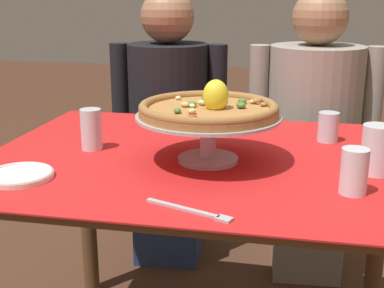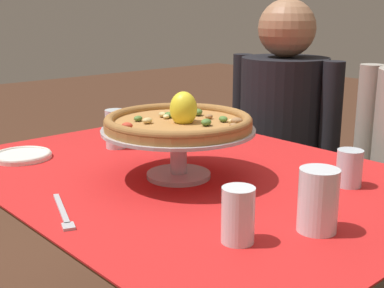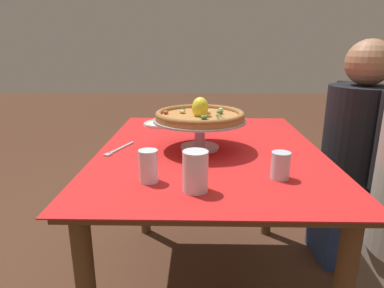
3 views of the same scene
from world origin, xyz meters
name	(u,v)px [view 3 (image 3 of 3)]	position (x,y,z in m)	size (l,w,h in m)	color
dining_table	(209,171)	(0.00, 0.00, 0.63)	(1.24, 0.93, 0.73)	brown
pizza_stand	(200,127)	(0.01, -0.04, 0.83)	(0.39, 0.39, 0.13)	#B7B7C1
pizza	(200,115)	(0.01, -0.04, 0.88)	(0.37, 0.37, 0.10)	#AD753D
water_glass_side_left	(209,119)	(-0.34, 0.00, 0.79)	(0.06, 0.06, 0.12)	silver
water_glass_front_right	(149,167)	(0.37, -0.21, 0.78)	(0.06, 0.06, 0.11)	white
water_glass_side_right	(195,174)	(0.44, -0.06, 0.79)	(0.08, 0.08, 0.13)	white
water_glass_back_right	(280,167)	(0.33, 0.22, 0.77)	(0.06, 0.06, 0.09)	silver
side_plate	(159,124)	(-0.43, -0.27, 0.74)	(0.17, 0.17, 0.02)	white
dinner_fork	(118,149)	(0.03, -0.39, 0.74)	(0.20, 0.09, 0.01)	#B7B7C1
diner_left	(355,160)	(-0.31, 0.78, 0.58)	(0.50, 0.37, 1.19)	navy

